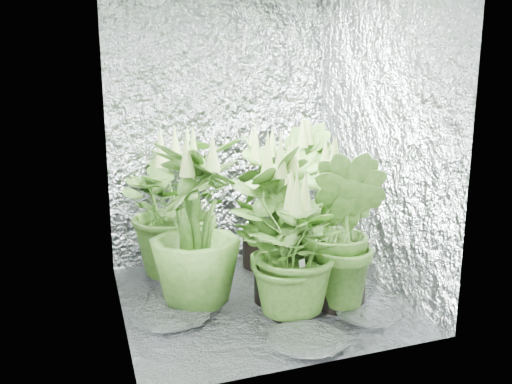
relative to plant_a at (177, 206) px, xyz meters
The scene contains 12 objects.
ground 0.82m from the plant_a, 55.00° to the right, with size 1.60×1.60×0.00m, color silver.
walls 0.84m from the plant_a, 55.00° to the right, with size 1.62×1.62×2.00m.
plant_a is the anchor object (origin of this frame).
plant_b 0.60m from the plant_a, ahead, with size 0.69×0.69×1.02m.
plant_c 0.84m from the plant_a, ahead, with size 0.63×0.63×1.09m.
plant_d 0.53m from the plant_a, 89.76° to the right, with size 0.72×0.72×1.03m.
plant_e 0.97m from the plant_a, 60.58° to the right, with size 0.80×0.80×0.83m.
plant_f 0.77m from the plant_a, 52.86° to the right, with size 0.67×0.67×1.02m.
plant_g 1.14m from the plant_a, 45.31° to the right, with size 0.68×0.68×1.00m.
plant_h 0.78m from the plant_a, 26.14° to the right, with size 0.65×0.65×0.92m.
circulation_fan 1.01m from the plant_a, ahead, with size 0.21×0.33×0.40m.
plant_label 1.03m from the plant_a, 58.73° to the right, with size 0.04×0.01×0.07m, color white.
Camera 1 is at (-0.96, -2.70, 1.26)m, focal length 35.00 mm.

